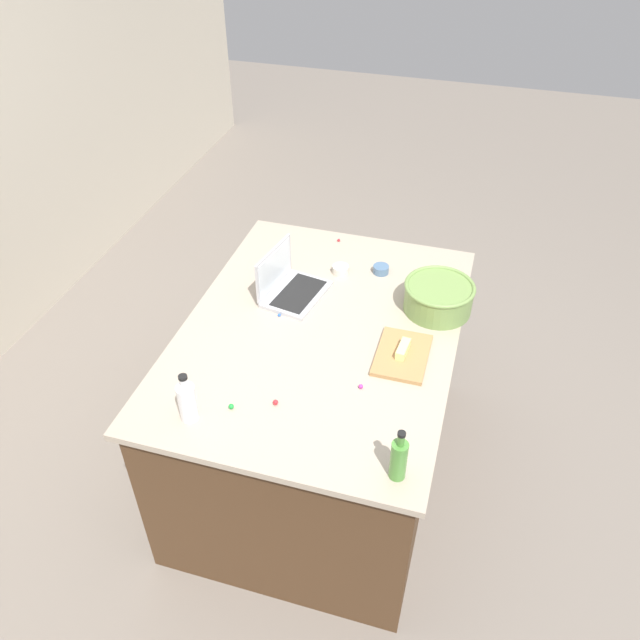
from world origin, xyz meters
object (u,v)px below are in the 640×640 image
ramekin_small (341,270)px  ramekin_medium (381,269)px  mixing_bowl_large (439,297)px  bottle_olive (399,459)px  laptop (289,285)px  bottle_vinegar (187,401)px  butter_stick_left (403,349)px  cutting_board (402,355)px

ramekin_small → ramekin_medium: bearing=-72.6°
mixing_bowl_large → bottle_olive: (-0.94, -0.00, 0.02)m
laptop → mixing_bowl_large: size_ratio=1.11×
bottle_vinegar → ramekin_medium: bottle_vinegar is taller
butter_stick_left → ramekin_medium: 0.59m
cutting_board → ramekin_small: (0.50, 0.39, 0.01)m
bottle_vinegar → butter_stick_left: bearing=-51.2°
laptop → bottle_vinegar: bearing=172.4°
bottle_vinegar → cutting_board: (0.55, -0.69, -0.08)m
mixing_bowl_large → ramekin_medium: bearing=55.0°
cutting_board → butter_stick_left: butter_stick_left is taller
laptop → butter_stick_left: (-0.27, -0.58, -0.01)m
butter_stick_left → bottle_olive: bearing=-171.2°
bottle_vinegar → bottle_olive: size_ratio=0.98×
bottle_vinegar → cutting_board: size_ratio=0.72×
cutting_board → butter_stick_left: size_ratio=2.70×
mixing_bowl_large → ramekin_medium: 0.37m
bottle_olive → butter_stick_left: 0.60m
mixing_bowl_large → bottle_vinegar: (-0.90, 0.78, 0.01)m
laptop → ramekin_medium: (0.28, -0.37, -0.03)m
bottle_vinegar → butter_stick_left: bottle_vinegar is taller
mixing_bowl_large → bottle_olive: bottle_olive is taller
mixing_bowl_large → ramekin_small: mixing_bowl_large is taller
bottle_olive → cutting_board: size_ratio=0.73×
butter_stick_left → ramekin_small: (0.50, 0.39, -0.02)m
butter_stick_left → mixing_bowl_large: bearing=-14.7°
ramekin_small → laptop: bearing=140.9°
laptop → mixing_bowl_large: laptop is taller
laptop → ramekin_medium: bearing=-52.4°
ramekin_medium → laptop: bearing=127.6°
mixing_bowl_large → bottle_vinegar: 1.19m
ramekin_medium → ramekin_small: bearing=107.4°
cutting_board → ramekin_small: size_ratio=3.74×
bottle_vinegar → cutting_board: 0.88m
laptop → ramekin_small: 0.29m
laptop → ramekin_medium: size_ratio=4.56×
cutting_board → ramekin_medium: (0.56, 0.21, 0.01)m
laptop → bottle_vinegar: 0.83m
laptop → bottle_olive: laptop is taller
bottle_vinegar → butter_stick_left: (0.55, -0.69, -0.05)m
bottle_vinegar → bottle_olive: (-0.04, -0.78, 0.00)m
ramekin_small → butter_stick_left: bearing=-141.6°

